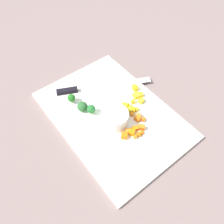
# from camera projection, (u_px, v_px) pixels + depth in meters

# --- Properties ---
(ground_plane) EXTENTS (4.00, 4.00, 0.00)m
(ground_plane) POSITION_uv_depth(u_px,v_px,m) (112.00, 116.00, 0.79)
(ground_plane) COLOR gray
(cutting_board) EXTENTS (0.51, 0.35, 0.01)m
(cutting_board) POSITION_uv_depth(u_px,v_px,m) (112.00, 115.00, 0.79)
(cutting_board) COLOR white
(cutting_board) RESTS_ON ground_plane
(prep_bowl) EXTENTS (0.09, 0.09, 0.05)m
(prep_bowl) POSITION_uv_depth(u_px,v_px,m) (115.00, 118.00, 0.74)
(prep_bowl) COLOR white
(prep_bowl) RESTS_ON cutting_board
(chef_knife) EXTENTS (0.18, 0.33, 0.02)m
(chef_knife) POSITION_uv_depth(u_px,v_px,m) (90.00, 88.00, 0.85)
(chef_knife) COLOR silver
(chef_knife) RESTS_ON cutting_board
(carrot_dice_0) EXTENTS (0.02, 0.02, 0.01)m
(carrot_dice_0) POSITION_uv_depth(u_px,v_px,m) (128.00, 132.00, 0.73)
(carrot_dice_0) COLOR orange
(carrot_dice_0) RESTS_ON cutting_board
(carrot_dice_1) EXTENTS (0.01, 0.01, 0.01)m
(carrot_dice_1) POSITION_uv_depth(u_px,v_px,m) (142.00, 133.00, 0.73)
(carrot_dice_1) COLOR orange
(carrot_dice_1) RESTS_ON cutting_board
(carrot_dice_2) EXTENTS (0.02, 0.02, 0.01)m
(carrot_dice_2) POSITION_uv_depth(u_px,v_px,m) (132.00, 114.00, 0.77)
(carrot_dice_2) COLOR orange
(carrot_dice_2) RESTS_ON cutting_board
(carrot_dice_3) EXTENTS (0.02, 0.02, 0.01)m
(carrot_dice_3) POSITION_uv_depth(u_px,v_px,m) (135.00, 129.00, 0.74)
(carrot_dice_3) COLOR orange
(carrot_dice_3) RESTS_ON cutting_board
(carrot_dice_4) EXTENTS (0.02, 0.02, 0.01)m
(carrot_dice_4) POSITION_uv_depth(u_px,v_px,m) (135.00, 137.00, 0.72)
(carrot_dice_4) COLOR orange
(carrot_dice_4) RESTS_ON cutting_board
(carrot_dice_5) EXTENTS (0.01, 0.01, 0.01)m
(carrot_dice_5) POSITION_uv_depth(u_px,v_px,m) (129.00, 112.00, 0.78)
(carrot_dice_5) COLOR orange
(carrot_dice_5) RESTS_ON cutting_board
(carrot_dice_6) EXTENTS (0.03, 0.03, 0.01)m
(carrot_dice_6) POSITION_uv_depth(u_px,v_px,m) (132.00, 132.00, 0.73)
(carrot_dice_6) COLOR orange
(carrot_dice_6) RESTS_ON cutting_board
(carrot_dice_7) EXTENTS (0.02, 0.02, 0.01)m
(carrot_dice_7) POSITION_uv_depth(u_px,v_px,m) (138.00, 128.00, 0.74)
(carrot_dice_7) COLOR orange
(carrot_dice_7) RESTS_ON cutting_board
(carrot_dice_8) EXTENTS (0.02, 0.02, 0.01)m
(carrot_dice_8) POSITION_uv_depth(u_px,v_px,m) (143.00, 120.00, 0.76)
(carrot_dice_8) COLOR orange
(carrot_dice_8) RESTS_ON cutting_board
(carrot_dice_9) EXTENTS (0.02, 0.02, 0.01)m
(carrot_dice_9) POSITION_uv_depth(u_px,v_px,m) (139.00, 116.00, 0.77)
(carrot_dice_9) COLOR orange
(carrot_dice_9) RESTS_ON cutting_board
(carrot_dice_10) EXTENTS (0.02, 0.02, 0.01)m
(carrot_dice_10) POSITION_uv_depth(u_px,v_px,m) (137.00, 119.00, 0.76)
(carrot_dice_10) COLOR orange
(carrot_dice_10) RESTS_ON cutting_board
(carrot_dice_11) EXTENTS (0.02, 0.02, 0.01)m
(carrot_dice_11) POSITION_uv_depth(u_px,v_px,m) (139.00, 134.00, 0.73)
(carrot_dice_11) COLOR orange
(carrot_dice_11) RESTS_ON cutting_board
(carrot_dice_12) EXTENTS (0.02, 0.02, 0.02)m
(carrot_dice_12) POSITION_uv_depth(u_px,v_px,m) (142.00, 127.00, 0.74)
(carrot_dice_12) COLOR orange
(carrot_dice_12) RESTS_ON cutting_board
(carrot_dice_13) EXTENTS (0.03, 0.03, 0.02)m
(carrot_dice_13) POSITION_uv_depth(u_px,v_px,m) (124.00, 136.00, 0.72)
(carrot_dice_13) COLOR orange
(carrot_dice_13) RESTS_ON cutting_board
(pepper_dice_0) EXTENTS (0.02, 0.02, 0.01)m
(pepper_dice_0) POSITION_uv_depth(u_px,v_px,m) (141.00, 101.00, 0.81)
(pepper_dice_0) COLOR yellow
(pepper_dice_0) RESTS_ON cutting_board
(pepper_dice_1) EXTENTS (0.01, 0.01, 0.01)m
(pepper_dice_1) POSITION_uv_depth(u_px,v_px,m) (137.00, 109.00, 0.79)
(pepper_dice_1) COLOR yellow
(pepper_dice_1) RESTS_ON cutting_board
(pepper_dice_2) EXTENTS (0.02, 0.02, 0.01)m
(pepper_dice_2) POSITION_uv_depth(u_px,v_px,m) (128.00, 107.00, 0.79)
(pepper_dice_2) COLOR yellow
(pepper_dice_2) RESTS_ON cutting_board
(pepper_dice_3) EXTENTS (0.02, 0.02, 0.02)m
(pepper_dice_3) POSITION_uv_depth(u_px,v_px,m) (133.00, 110.00, 0.78)
(pepper_dice_3) COLOR yellow
(pepper_dice_3) RESTS_ON cutting_board
(pepper_dice_4) EXTENTS (0.02, 0.02, 0.02)m
(pepper_dice_4) POSITION_uv_depth(u_px,v_px,m) (129.00, 110.00, 0.78)
(pepper_dice_4) COLOR yellow
(pepper_dice_4) RESTS_ON cutting_board
(pepper_dice_5) EXTENTS (0.02, 0.02, 0.01)m
(pepper_dice_5) POSITION_uv_depth(u_px,v_px,m) (133.00, 102.00, 0.81)
(pepper_dice_5) COLOR yellow
(pepper_dice_5) RESTS_ON cutting_board
(pepper_dice_6) EXTENTS (0.03, 0.03, 0.02)m
(pepper_dice_6) POSITION_uv_depth(u_px,v_px,m) (137.00, 96.00, 0.82)
(pepper_dice_6) COLOR yellow
(pepper_dice_6) RESTS_ON cutting_board
(pepper_dice_7) EXTENTS (0.02, 0.02, 0.02)m
(pepper_dice_7) POSITION_uv_depth(u_px,v_px,m) (135.00, 88.00, 0.84)
(pepper_dice_7) COLOR yellow
(pepper_dice_7) RESTS_ON cutting_board
(pepper_dice_8) EXTENTS (0.02, 0.02, 0.01)m
(pepper_dice_8) POSITION_uv_depth(u_px,v_px,m) (141.00, 95.00, 0.82)
(pepper_dice_8) COLOR yellow
(pepper_dice_8) RESTS_ON cutting_board
(pepper_dice_9) EXTENTS (0.03, 0.03, 0.02)m
(pepper_dice_9) POSITION_uv_depth(u_px,v_px,m) (124.00, 107.00, 0.79)
(pepper_dice_9) COLOR yellow
(pepper_dice_9) RESTS_ON cutting_board
(broccoli_floret_0) EXTENTS (0.04, 0.04, 0.04)m
(broccoli_floret_0) POSITION_uv_depth(u_px,v_px,m) (82.00, 107.00, 0.78)
(broccoli_floret_0) COLOR #8EBD5E
(broccoli_floret_0) RESTS_ON cutting_board
(broccoli_floret_1) EXTENTS (0.03, 0.03, 0.04)m
(broccoli_floret_1) POSITION_uv_depth(u_px,v_px,m) (71.00, 98.00, 0.80)
(broccoli_floret_1) COLOR #92B063
(broccoli_floret_1) RESTS_ON cutting_board
(broccoli_floret_2) EXTENTS (0.03, 0.03, 0.04)m
(broccoli_floret_2) POSITION_uv_depth(u_px,v_px,m) (91.00, 109.00, 0.77)
(broccoli_floret_2) COLOR #86B05C
(broccoli_floret_2) RESTS_ON cutting_board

